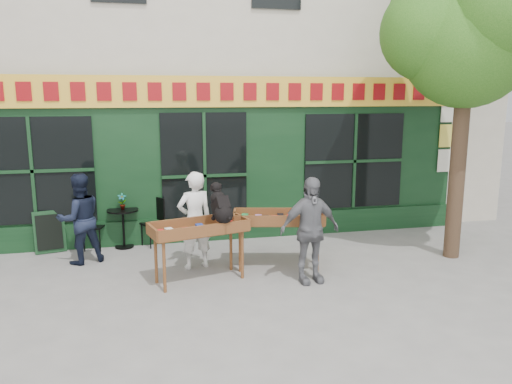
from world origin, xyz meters
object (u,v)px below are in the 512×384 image
book_cart_center (199,231)px  dog (221,202)px  woman (195,220)px  man_right (310,230)px  book_cart_right (279,221)px  man_left (80,219)px  bistro_table (123,220)px

book_cart_center → dog: size_ratio=2.68×
woman → man_right: 2.00m
book_cart_right → book_cart_center: bearing=-153.6°
woman → man_left: woman is taller
woman → man_right: (1.69, -1.07, 0.01)m
man_right → man_left: 4.04m
book_cart_center → book_cart_right: (1.39, 0.33, 0.00)m
woman → bistro_table: (-1.25, 1.45, -0.30)m
man_right → bistro_table: 3.88m
woman → bistro_table: bearing=-64.0°
man_right → bistro_table: size_ratio=2.23×
book_cart_right → bistro_table: 3.19m
woman → bistro_table: woman is taller
book_cart_center → man_left: 2.37m
book_cart_center → man_right: size_ratio=0.95×
dog → woman: size_ratio=0.36×
book_cart_right → man_right: (0.30, -0.75, 0.03)m
woman → book_cart_right: (1.39, -0.32, -0.02)m
woman → book_cart_right: bearing=152.3°
book_cart_center → bistro_table: size_ratio=2.12×
woman → man_right: size_ratio=0.99×
dog → bistro_table: 2.78m
dog → book_cart_right: size_ratio=0.37×
book_cart_right → woman: bearing=-179.9°
dog → man_right: (1.34, -0.37, -0.44)m
woman → man_left: (-1.95, 0.69, -0.04)m
woman → book_cart_right: size_ratio=1.05×
book_cart_center → man_left: size_ratio=1.00×
book_cart_center → man_left: (-1.95, 1.34, -0.02)m
dog → bistro_table: size_ratio=0.79×
woman → book_cart_right: woman is taller
woman → man_left: size_ratio=1.05×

